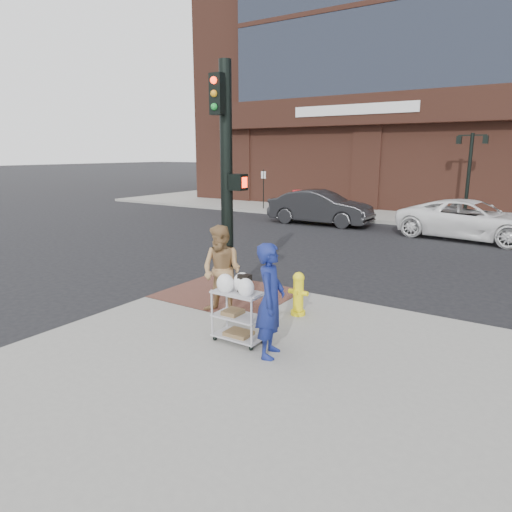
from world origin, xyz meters
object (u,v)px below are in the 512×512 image
Objects in this scene: lamp_post at (469,168)px; sedan_dark at (320,207)px; traffic_signal_pole at (227,176)px; fire_hydrant at (298,293)px; woman_blue at (271,300)px; minivan_white at (472,220)px; pedestrian_tan at (222,271)px; utility_cart at (239,312)px.

lamp_post is 7.00m from sedan_dark.
traffic_signal_pole is 5.70× the size of fire_hydrant.
fire_hydrant is at bearing -3.08° from woman_blue.
fire_hydrant is (5.07, -11.75, -0.19)m from sedan_dark.
lamp_post is 0.73× the size of minivan_white.
minivan_white reaches higher than fire_hydrant.
traffic_signal_pole is 2.79× the size of pedestrian_tan.
woman_blue is 14.73m from sedan_dark.
sedan_dark is at bearing -147.01° from lamp_post.
sedan_dark is (-3.19, 11.54, -2.04)m from traffic_signal_pole.
pedestrian_tan is at bearing -148.88° from fire_hydrant.
sedan_dark is 4.00× the size of utility_cart.
woman_blue reaches higher than utility_cart.
sedan_dark is 0.88× the size of minivan_white.
traffic_signal_pole is 0.92× the size of minivan_white.
woman_blue is at bearing -176.47° from minivan_white.
sedan_dark is at bearing 104.74° from pedestrian_tan.
sedan_dark is (-5.67, -3.68, -1.83)m from lamp_post.
woman_blue is 1.02× the size of pedestrian_tan.
minivan_white is at bearing 75.31° from pedestrian_tan.
sedan_dark is 14.33m from utility_cart.
woman_blue reaches higher than sedan_dark.
pedestrian_tan is at bearing 138.41° from utility_cart.
traffic_signal_pole is 4.17× the size of utility_cart.
minivan_white is (2.75, 12.27, -0.29)m from pedestrian_tan.
lamp_post is at bearing 87.26° from utility_cart.
utility_cart reaches higher than fire_hydrant.
lamp_post is 3.33× the size of utility_cart.
utility_cart is (1.65, -1.94, -2.14)m from traffic_signal_pole.
utility_cart is at bearing -43.63° from pedestrian_tan.
woman_blue is 0.82m from utility_cart.
lamp_post is at bearing -59.04° from sedan_dark.
traffic_signal_pole is at bearing -99.24° from lamp_post.
minivan_white is at bearing -21.99° from woman_blue.
lamp_post is 0.83× the size of sedan_dark.
fire_hydrant is at bearing -92.22° from lamp_post.
minivan_white is (6.53, -0.26, -0.03)m from sedan_dark.
pedestrian_tan is 1.58m from fire_hydrant.
woman_blue is at bearing -75.21° from fire_hydrant.
sedan_dark is 12.80m from fire_hydrant.
pedestrian_tan reaches higher than utility_cart.
sedan_dark is (-3.78, 12.53, -0.25)m from pedestrian_tan.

